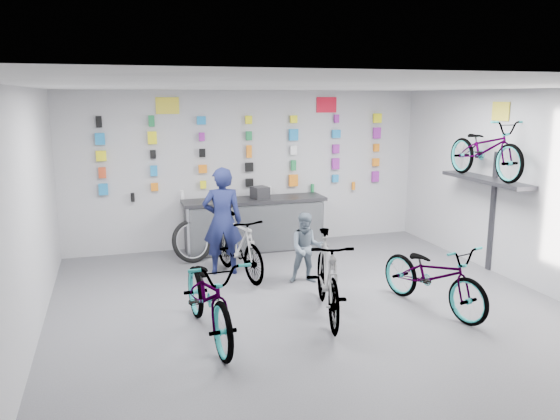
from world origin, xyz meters
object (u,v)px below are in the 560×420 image
object	(u,v)px
customer	(307,248)
bike_service	(239,245)
bike_left	(209,295)
bike_center	(327,276)
bike_right	(433,275)
clerk	(222,221)
counter	(255,225)

from	to	relation	value
customer	bike_service	bearing A→B (deg)	159.55
bike_left	bike_center	world-z (taller)	bike_center
customer	bike_right	bearing A→B (deg)	-37.39
clerk	customer	world-z (taller)	clerk
bike_left	bike_right	size ratio (longest dim) A/B	1.10
bike_right	customer	bearing A→B (deg)	114.97
bike_left	customer	distance (m)	2.37
bike_left	customer	size ratio (longest dim) A/B	1.81
counter	bike_right	xyz separation A→B (m)	(1.59, -3.60, -0.00)
customer	counter	bearing A→B (deg)	111.53
clerk	bike_service	bearing A→B (deg)	143.14
bike_right	clerk	distance (m)	3.45
bike_center	customer	bearing A→B (deg)	95.63
bike_service	clerk	xyz separation A→B (m)	(-0.21, 0.23, 0.37)
bike_left	clerk	xyz separation A→B (m)	(0.65, 2.38, 0.35)
bike_left	bike_service	xyz separation A→B (m)	(0.86, 2.15, -0.02)
clerk	bike_center	bearing A→B (deg)	123.14
bike_center	clerk	world-z (taller)	clerk
bike_left	bike_center	xyz separation A→B (m)	(1.61, 0.16, 0.03)
bike_right	customer	distance (m)	2.02
counter	bike_service	world-z (taller)	bike_service
bike_service	clerk	distance (m)	0.48
bike_right	counter	bearing A→B (deg)	99.24
bike_right	clerk	size ratio (longest dim) A/B	1.04
bike_service	clerk	world-z (taller)	clerk
counter	bike_left	world-z (taller)	bike_left
bike_left	bike_center	size ratio (longest dim) A/B	1.08
counter	clerk	xyz separation A→B (m)	(-0.85, -1.19, 0.40)
bike_service	clerk	bearing A→B (deg)	120.53
counter	bike_left	xyz separation A→B (m)	(-1.50, -3.57, 0.05)
bike_right	clerk	xyz separation A→B (m)	(-2.44, 2.40, 0.40)
bike_right	customer	xyz separation A→B (m)	(-1.28, 1.55, 0.07)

